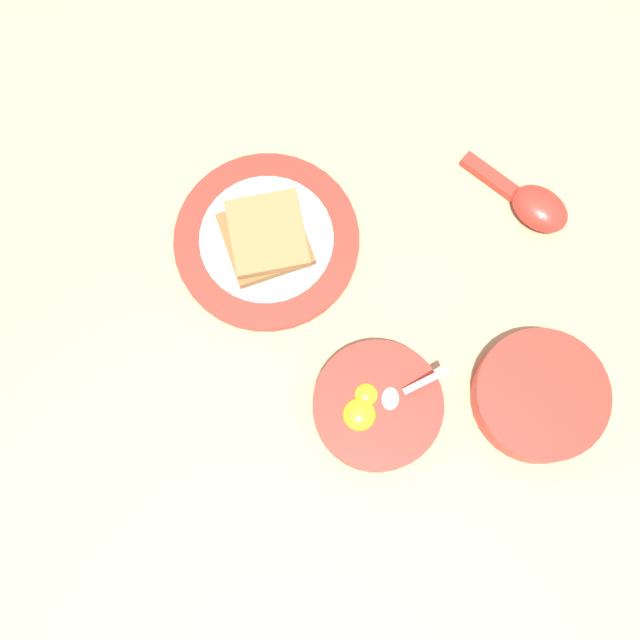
{
  "coord_description": "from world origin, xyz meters",
  "views": [
    {
      "loc": [
        -0.16,
        0.02,
        0.84
      ],
      "look_at": [
        0.04,
        0.05,
        0.02
      ],
      "focal_mm": 42.0,
      "sensor_mm": 36.0,
      "label": 1
    }
  ],
  "objects_px": {
    "egg_bowl": "(377,406)",
    "soup_spoon": "(533,204)",
    "congee_bowl": "(540,396)",
    "toast_plate": "(267,240)",
    "toast_sandwich": "(266,236)"
  },
  "relations": [
    {
      "from": "egg_bowl",
      "to": "soup_spoon",
      "type": "relative_size",
      "value": 1.01
    },
    {
      "from": "congee_bowl",
      "to": "toast_plate",
      "type": "bearing_deg",
      "value": 64.98
    },
    {
      "from": "toast_plate",
      "to": "toast_sandwich",
      "type": "distance_m",
      "value": 0.02
    },
    {
      "from": "soup_spoon",
      "to": "toast_sandwich",
      "type": "bearing_deg",
      "value": 104.57
    },
    {
      "from": "toast_sandwich",
      "to": "toast_plate",
      "type": "bearing_deg",
      "value": 23.93
    },
    {
      "from": "egg_bowl",
      "to": "soup_spoon",
      "type": "distance_m",
      "value": 0.31
    },
    {
      "from": "toast_plate",
      "to": "congee_bowl",
      "type": "distance_m",
      "value": 0.36
    },
    {
      "from": "egg_bowl",
      "to": "soup_spoon",
      "type": "bearing_deg",
      "value": -31.94
    },
    {
      "from": "toast_plate",
      "to": "soup_spoon",
      "type": "xyz_separation_m",
      "value": [
        0.08,
        -0.31,
        0.01
      ]
    },
    {
      "from": "egg_bowl",
      "to": "toast_sandwich",
      "type": "distance_m",
      "value": 0.23
    },
    {
      "from": "egg_bowl",
      "to": "toast_sandwich",
      "type": "height_order",
      "value": "egg_bowl"
    },
    {
      "from": "congee_bowl",
      "to": "egg_bowl",
      "type": "bearing_deg",
      "value": 100.09
    },
    {
      "from": "soup_spoon",
      "to": "congee_bowl",
      "type": "height_order",
      "value": "congee_bowl"
    },
    {
      "from": "toast_plate",
      "to": "congee_bowl",
      "type": "relative_size",
      "value": 1.49
    },
    {
      "from": "toast_plate",
      "to": "soup_spoon",
      "type": "bearing_deg",
      "value": -75.95
    }
  ]
}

